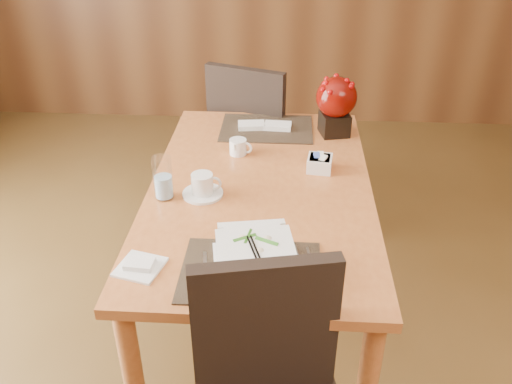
# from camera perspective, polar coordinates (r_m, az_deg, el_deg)

# --- Properties ---
(dining_table) EXTENTS (0.90, 1.50, 0.75)m
(dining_table) POSITION_cam_1_polar(r_m,az_deg,el_deg) (2.26, 0.46, -1.41)
(dining_table) COLOR #C46E36
(dining_table) RESTS_ON ground
(placemat_near) EXTENTS (0.45, 0.33, 0.01)m
(placemat_near) POSITION_cam_1_polar(r_m,az_deg,el_deg) (1.75, -0.54, -8.38)
(placemat_near) COLOR black
(placemat_near) RESTS_ON dining_table
(placemat_far) EXTENTS (0.45, 0.33, 0.01)m
(placemat_far) POSITION_cam_1_polar(r_m,az_deg,el_deg) (2.69, 1.13, 6.72)
(placemat_far) COLOR black
(placemat_far) RESTS_ON dining_table
(soup_setting) EXTENTS (0.30, 0.30, 0.11)m
(soup_setting) POSITION_cam_1_polar(r_m,az_deg,el_deg) (1.74, -0.12, -6.73)
(soup_setting) COLOR white
(soup_setting) RESTS_ON dining_table
(coffee_cup) EXTENTS (0.16, 0.16, 0.09)m
(coffee_cup) POSITION_cam_1_polar(r_m,az_deg,el_deg) (2.13, -5.66, 0.62)
(coffee_cup) COLOR white
(coffee_cup) RESTS_ON dining_table
(water_glass) EXTENTS (0.09, 0.09, 0.18)m
(water_glass) POSITION_cam_1_polar(r_m,az_deg,el_deg) (2.11, -9.77, 1.46)
(water_glass) COLOR silver
(water_glass) RESTS_ON dining_table
(creamer_jug) EXTENTS (0.13, 0.13, 0.07)m
(creamer_jug) POSITION_cam_1_polar(r_m,az_deg,el_deg) (2.44, -1.91, 4.78)
(creamer_jug) COLOR white
(creamer_jug) RESTS_ON dining_table
(sugar_caddy) EXTENTS (0.11, 0.11, 0.06)m
(sugar_caddy) POSITION_cam_1_polar(r_m,az_deg,el_deg) (2.32, 6.71, 3.00)
(sugar_caddy) COLOR white
(sugar_caddy) RESTS_ON dining_table
(berry_decor) EXTENTS (0.19, 0.19, 0.28)m
(berry_decor) POSITION_cam_1_polar(r_m,az_deg,el_deg) (2.61, 8.43, 9.30)
(berry_decor) COLOR black
(berry_decor) RESTS_ON dining_table
(napkins_far) EXTENTS (0.26, 0.10, 0.02)m
(napkins_far) POSITION_cam_1_polar(r_m,az_deg,el_deg) (2.69, 1.11, 7.00)
(napkins_far) COLOR white
(napkins_far) RESTS_ON dining_table
(bread_plate) EXTENTS (0.17, 0.17, 0.01)m
(bread_plate) POSITION_cam_1_polar(r_m,az_deg,el_deg) (1.81, -12.11, -7.73)
(bread_plate) COLOR white
(bread_plate) RESTS_ON dining_table
(far_chair) EXTENTS (0.58, 0.59, 0.98)m
(far_chair) POSITION_cam_1_polar(r_m,az_deg,el_deg) (3.08, -0.18, 5.97)
(far_chair) COLOR black
(far_chair) RESTS_ON ground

